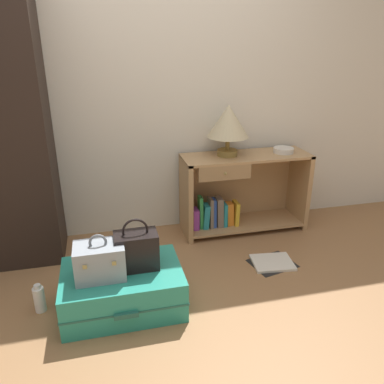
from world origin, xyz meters
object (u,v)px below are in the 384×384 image
(suitcase_large, at_px, (123,289))
(bottle, at_px, (39,299))
(bookshelf, at_px, (238,193))
(bowl, at_px, (283,150))
(table_lamp, at_px, (228,122))
(open_book_on_floor, at_px, (272,263))
(train_case, at_px, (100,261))
(handbag, at_px, (136,250))

(suitcase_large, xyz_separation_m, bottle, (-0.51, 0.08, -0.05))
(bookshelf, height_order, bowl, bowl)
(table_lamp, distance_m, open_book_on_floor, 1.17)
(bookshelf, relative_size, suitcase_large, 1.46)
(bookshelf, bearing_deg, bottle, -153.54)
(train_case, bearing_deg, bottle, 163.57)
(handbag, relative_size, bottle, 1.75)
(open_book_on_floor, bearing_deg, handbag, -168.09)
(bowl, relative_size, train_case, 0.59)
(bookshelf, height_order, bottle, bookshelf)
(table_lamp, xyz_separation_m, suitcase_large, (-0.97, -0.88, -0.83))
(table_lamp, bearing_deg, train_case, -140.01)
(open_book_on_floor, bearing_deg, table_lamp, 104.85)
(table_lamp, bearing_deg, open_book_on_floor, -75.15)
(bowl, bearing_deg, suitcase_large, -149.92)
(train_case, bearing_deg, open_book_on_floor, 12.09)
(bowl, xyz_separation_m, bottle, (-1.98, -0.77, -0.62))
(bottle, bearing_deg, bowl, 21.18)
(bowl, height_order, open_book_on_floor, bowl)
(handbag, distance_m, bottle, 0.69)
(bookshelf, distance_m, handbag, 1.31)
(bookshelf, bearing_deg, open_book_on_floor, -85.01)
(bookshelf, distance_m, bowl, 0.53)
(bowl, xyz_separation_m, train_case, (-1.59, -0.88, -0.33))
(open_book_on_floor, bearing_deg, train_case, -167.91)
(handbag, bearing_deg, bowl, 31.33)
(train_case, xyz_separation_m, handbag, (0.22, 0.05, 0.01))
(table_lamp, xyz_separation_m, open_book_on_floor, (0.17, -0.64, -0.96))
(table_lamp, distance_m, bottle, 1.90)
(bookshelf, height_order, suitcase_large, bookshelf)
(train_case, relative_size, open_book_on_floor, 0.79)
(table_lamp, height_order, handbag, table_lamp)
(bowl, xyz_separation_m, suitcase_large, (-1.47, -0.85, -0.58))
(table_lamp, height_order, suitcase_large, table_lamp)
(bowl, bearing_deg, bookshelf, 175.85)
(bowl, bearing_deg, open_book_on_floor, -118.10)
(bowl, distance_m, handbag, 1.63)
(open_book_on_floor, bearing_deg, suitcase_large, -168.23)
(bowl, height_order, handbag, bowl)
(bowl, distance_m, train_case, 1.85)
(bookshelf, distance_m, bottle, 1.80)
(bookshelf, xyz_separation_m, table_lamp, (-0.11, 0.00, 0.63))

